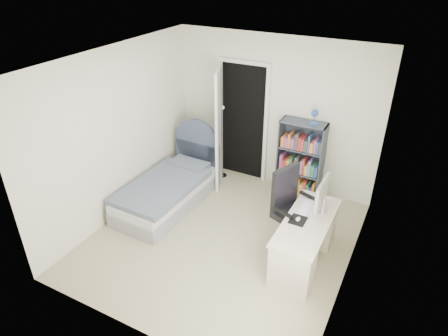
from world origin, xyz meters
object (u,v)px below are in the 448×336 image
at_px(bookcase, 300,162).
at_px(office_chair, 292,206).
at_px(desk, 306,239).
at_px(nightstand, 205,152).
at_px(bed, 170,189).
at_px(floor_lamp, 222,149).

height_order(bookcase, office_chair, bookcase).
distance_m(bookcase, desk, 1.68).
xyz_separation_m(bookcase, desk, (0.60, -1.56, -0.22)).
bearing_deg(nightstand, bed, -90.54).
distance_m(floor_lamp, desk, 2.45).
bearing_deg(office_chair, nightstand, 149.80).
distance_m(floor_lamp, bookcase, 1.38).
bearing_deg(desk, floor_lamp, 143.80).
bearing_deg(bed, nightstand, 89.46).
height_order(floor_lamp, desk, floor_lamp).
height_order(bed, nightstand, bed).
bearing_deg(desk, office_chair, 139.13).
distance_m(nightstand, floor_lamp, 0.36).
bearing_deg(bookcase, floor_lamp, -175.26).
relative_size(bed, nightstand, 2.92).
xyz_separation_m(nightstand, bookcase, (1.71, 0.13, 0.16)).
bearing_deg(floor_lamp, bookcase, 4.74).
relative_size(floor_lamp, bookcase, 0.90).
height_order(nightstand, floor_lamp, floor_lamp).
relative_size(floor_lamp, desk, 1.01).
xyz_separation_m(nightstand, floor_lamp, (0.33, 0.02, 0.13)).
relative_size(desk, office_chair, 1.18).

